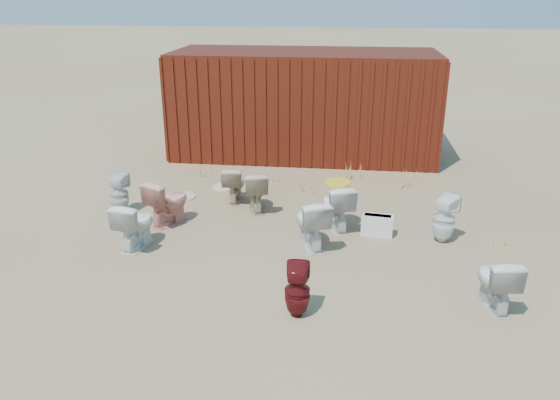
# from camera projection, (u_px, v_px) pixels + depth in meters

# --- Properties ---
(ground) EXTENTS (100.00, 100.00, 0.00)m
(ground) POSITION_uv_depth(u_px,v_px,m) (275.00, 247.00, 8.43)
(ground) COLOR brown
(ground) RESTS_ON ground
(shipping_container) EXTENTS (6.00, 2.40, 2.40)m
(shipping_container) POSITION_uv_depth(u_px,v_px,m) (304.00, 104.00, 12.80)
(shipping_container) COLOR #4E180D
(shipping_container) RESTS_ON ground
(toilet_front_a) EXTENTS (0.55, 0.80, 0.76)m
(toilet_front_a) POSITION_uv_depth(u_px,v_px,m) (135.00, 225.00, 8.30)
(toilet_front_a) COLOR white
(toilet_front_a) RESTS_ON ground
(toilet_front_pink) EXTENTS (0.75, 0.89, 0.79)m
(toilet_front_pink) POSITION_uv_depth(u_px,v_px,m) (168.00, 202.00, 9.14)
(toilet_front_pink) COLOR #E49283
(toilet_front_pink) RESTS_ON ground
(toilet_front_c) EXTENTS (0.70, 0.89, 0.80)m
(toilet_front_c) POSITION_uv_depth(u_px,v_px,m) (311.00, 223.00, 8.31)
(toilet_front_c) COLOR silver
(toilet_front_c) RESTS_ON ground
(toilet_front_maroon) EXTENTS (0.32, 0.33, 0.69)m
(toilet_front_maroon) POSITION_uv_depth(u_px,v_px,m) (297.00, 291.00, 6.56)
(toilet_front_maroon) COLOR #5A0F12
(toilet_front_maroon) RESTS_ON ground
(toilet_front_e) EXTENTS (0.50, 0.76, 0.72)m
(toilet_front_e) POSITION_uv_depth(u_px,v_px,m) (496.00, 282.00, 6.72)
(toilet_front_e) COLOR silver
(toilet_front_e) RESTS_ON ground
(toilet_back_a) EXTENTS (0.35, 0.36, 0.72)m
(toilet_back_a) POSITION_uv_depth(u_px,v_px,m) (119.00, 194.00, 9.59)
(toilet_back_a) COLOR silver
(toilet_back_a) RESTS_ON ground
(toilet_back_beige_left) EXTENTS (0.57, 0.80, 0.74)m
(toilet_back_beige_left) POSITION_uv_depth(u_px,v_px,m) (256.00, 191.00, 9.71)
(toilet_back_beige_left) COLOR #BDAD8A
(toilet_back_beige_left) RESTS_ON ground
(toilet_back_beige_right) EXTENTS (0.40, 0.68, 0.68)m
(toilet_back_beige_right) POSITION_uv_depth(u_px,v_px,m) (234.00, 184.00, 10.13)
(toilet_back_beige_right) COLOR #C2B18E
(toilet_back_beige_right) RESTS_ON ground
(toilet_back_yellowlid) EXTENTS (0.68, 0.88, 0.79)m
(toilet_back_yellowlid) POSITION_uv_depth(u_px,v_px,m) (336.00, 206.00, 8.95)
(toilet_back_yellowlid) COLOR silver
(toilet_back_yellowlid) RESTS_ON ground
(toilet_back_e) EXTENTS (0.50, 0.50, 0.77)m
(toilet_back_e) POSITION_uv_depth(u_px,v_px,m) (444.00, 219.00, 8.49)
(toilet_back_e) COLOR white
(toilet_back_e) RESTS_ON ground
(yellow_lid) EXTENTS (0.40, 0.50, 0.02)m
(yellow_lid) POSITION_uv_depth(u_px,v_px,m) (337.00, 183.00, 8.80)
(yellow_lid) COLOR gold
(yellow_lid) RESTS_ON toilet_back_yellowlid
(loose_tank) EXTENTS (0.52, 0.26, 0.35)m
(loose_tank) POSITION_uv_depth(u_px,v_px,m) (377.00, 225.00, 8.78)
(loose_tank) COLOR silver
(loose_tank) RESTS_ON ground
(loose_lid_near) EXTENTS (0.54, 0.60, 0.02)m
(loose_lid_near) POSITION_uv_depth(u_px,v_px,m) (186.00, 196.00, 10.45)
(loose_lid_near) COLOR tan
(loose_lid_near) RESTS_ON ground
(loose_lid_far) EXTENTS (0.55, 0.59, 0.02)m
(loose_lid_far) POSITION_uv_depth(u_px,v_px,m) (222.00, 188.00, 10.91)
(loose_lid_far) COLOR beige
(loose_lid_far) RESTS_ON ground
(weed_clump_a) EXTENTS (0.36, 0.36, 0.27)m
(weed_clump_a) POSITION_uv_depth(u_px,v_px,m) (205.00, 171.00, 11.52)
(weed_clump_a) COLOR tan
(weed_clump_a) RESTS_ON ground
(weed_clump_b) EXTENTS (0.32, 0.32, 0.28)m
(weed_clump_b) POSITION_uv_depth(u_px,v_px,m) (306.00, 184.00, 10.73)
(weed_clump_b) COLOR tan
(weed_clump_b) RESTS_ON ground
(weed_clump_c) EXTENTS (0.36, 0.36, 0.36)m
(weed_clump_c) POSITION_uv_depth(u_px,v_px,m) (408.00, 179.00, 10.85)
(weed_clump_c) COLOR tan
(weed_clump_c) RESTS_ON ground
(weed_clump_d) EXTENTS (0.30, 0.30, 0.26)m
(weed_clump_d) POSITION_uv_depth(u_px,v_px,m) (273.00, 175.00, 11.26)
(weed_clump_d) COLOR tan
(weed_clump_d) RESTS_ON ground
(weed_clump_e) EXTENTS (0.34, 0.34, 0.34)m
(weed_clump_e) POSITION_uv_depth(u_px,v_px,m) (354.00, 170.00, 11.47)
(weed_clump_e) COLOR tan
(weed_clump_e) RESTS_ON ground
(weed_clump_f) EXTENTS (0.28, 0.28, 0.21)m
(weed_clump_f) POSITION_uv_depth(u_px,v_px,m) (496.00, 240.00, 8.42)
(weed_clump_f) COLOR tan
(weed_clump_f) RESTS_ON ground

